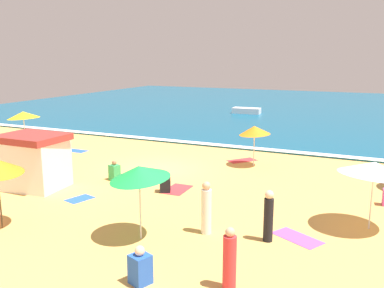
% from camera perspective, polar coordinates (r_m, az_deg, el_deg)
% --- Properties ---
extents(ground_plane, '(60.00, 60.00, 0.00)m').
position_cam_1_polar(ground_plane, '(21.12, -4.83, -3.39)').
color(ground_plane, '#E0A856').
extents(ocean_water, '(60.00, 44.00, 0.10)m').
position_cam_1_polar(ocean_water, '(47.10, 12.33, 4.88)').
color(ocean_water, '#0F567A').
rests_on(ocean_water, ground_plane).
extents(wave_breaker_foam, '(57.00, 0.70, 0.01)m').
position_cam_1_polar(wave_breaker_foam, '(26.59, 1.89, 0.05)').
color(wave_breaker_foam, white).
rests_on(wave_breaker_foam, ocean_water).
extents(lifeguard_cabana, '(2.66, 2.19, 2.30)m').
position_cam_1_polar(lifeguard_cabana, '(19.08, -20.55, -2.14)').
color(lifeguard_cabana, white).
rests_on(lifeguard_cabana, ground_plane).
extents(beach_umbrella_0, '(2.07, 2.04, 2.05)m').
position_cam_1_polar(beach_umbrella_0, '(29.48, -21.74, 3.65)').
color(beach_umbrella_0, silver).
rests_on(beach_umbrella_0, ground_plane).
extents(beach_umbrella_2, '(3.11, 3.11, 2.35)m').
position_cam_1_polar(beach_umbrella_2, '(14.58, 23.29, -3.04)').
color(beach_umbrella_2, silver).
rests_on(beach_umbrella_2, ground_plane).
extents(beach_umbrella_5, '(2.09, 2.08, 2.12)m').
position_cam_1_polar(beach_umbrella_5, '(21.49, 8.41, 1.84)').
color(beach_umbrella_5, silver).
rests_on(beach_umbrella_5, ground_plane).
extents(beach_umbrella_6, '(2.62, 2.62, 2.42)m').
position_cam_1_polar(beach_umbrella_6, '(12.75, -7.10, -3.81)').
color(beach_umbrella_6, silver).
rests_on(beach_umbrella_6, ground_plane).
extents(beachgoer_0, '(0.59, 0.59, 0.99)m').
position_cam_1_polar(beachgoer_0, '(10.92, -6.98, -16.15)').
color(beachgoer_0, blue).
rests_on(beachgoer_0, ground_plane).
extents(beachgoer_2, '(0.33, 0.33, 1.70)m').
position_cam_1_polar(beachgoer_2, '(13.45, 1.94, -8.68)').
color(beachgoer_2, white).
rests_on(beachgoer_2, ground_plane).
extents(beachgoer_5, '(0.41, 0.41, 1.61)m').
position_cam_1_polar(beachgoer_5, '(13.11, 10.25, -9.53)').
color(beachgoer_5, black).
rests_on(beachgoer_5, ground_plane).
extents(beachgoer_6, '(0.36, 0.36, 1.58)m').
position_cam_1_polar(beachgoer_6, '(10.51, 5.07, -15.31)').
color(beachgoer_6, red).
rests_on(beachgoer_6, ground_plane).
extents(beachgoer_7, '(0.57, 0.57, 0.79)m').
position_cam_1_polar(beachgoer_7, '(17.56, -3.62, -5.43)').
color(beachgoer_7, black).
rests_on(beachgoer_7, ground_plane).
extents(beachgoer_8, '(0.50, 0.50, 0.90)m').
position_cam_1_polar(beachgoer_8, '(19.49, -10.38, -3.67)').
color(beachgoer_8, green).
rests_on(beachgoer_8, ground_plane).
extents(beach_towel_0, '(1.72, 1.39, 0.01)m').
position_cam_1_polar(beach_towel_0, '(13.79, 13.97, -12.14)').
color(beach_towel_0, '#D84CA5').
rests_on(beach_towel_0, ground_plane).
extents(beach_towel_1, '(0.93, 1.52, 0.01)m').
position_cam_1_polar(beach_towel_1, '(17.93, -2.01, -6.12)').
color(beach_towel_1, red).
rests_on(beach_towel_1, ground_plane).
extents(beach_towel_2, '(1.55, 1.69, 0.01)m').
position_cam_1_polar(beach_towel_2, '(22.89, 6.76, -2.21)').
color(beach_towel_2, red).
rests_on(beach_towel_2, ground_plane).
extents(beach_towel_3, '(1.80, 0.72, 0.01)m').
position_cam_1_polar(beach_towel_3, '(26.10, -15.69, -0.83)').
color(beach_towel_3, blue).
rests_on(beach_towel_3, ground_plane).
extents(beach_towel_4, '(0.93, 1.17, 0.01)m').
position_cam_1_polar(beach_towel_4, '(17.34, -14.86, -7.15)').
color(beach_towel_4, blue).
rests_on(beach_towel_4, ground_plane).
extents(small_boat_0, '(2.69, 1.36, 0.52)m').
position_cam_1_polar(small_boat_0, '(40.90, 7.34, 4.47)').
color(small_boat_0, white).
rests_on(small_boat_0, ocean_water).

